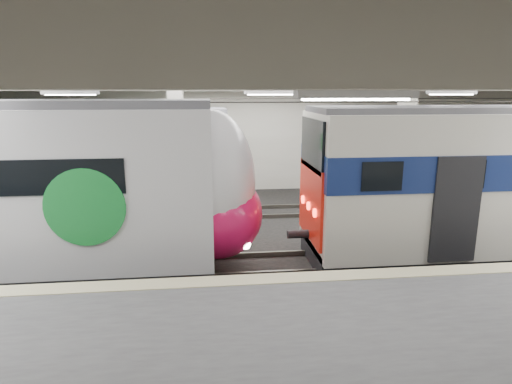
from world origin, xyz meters
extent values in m
cube|color=black|center=(0.00, 0.00, -0.05)|extent=(36.00, 24.00, 0.10)
cube|color=silver|center=(0.00, 0.00, 5.55)|extent=(36.00, 24.00, 0.20)
cube|color=beige|center=(0.00, 10.00, 2.75)|extent=(30.00, 0.10, 5.50)
cube|color=beige|center=(0.00, -3.25, 1.11)|extent=(30.00, 0.50, 0.02)
cube|color=beige|center=(-3.00, 3.00, 2.75)|extent=(0.50, 0.50, 5.50)
cube|color=beige|center=(5.00, 3.00, 2.75)|extent=(0.50, 0.50, 5.50)
cube|color=beige|center=(0.00, 0.00, 5.25)|extent=(30.00, 18.00, 0.50)
cube|color=#59544C|center=(0.00, 0.00, 0.08)|extent=(30.00, 1.52, 0.16)
cube|color=#59544C|center=(0.00, 5.50, 0.08)|extent=(30.00, 1.52, 0.16)
cylinder|color=black|center=(0.00, 0.00, 4.70)|extent=(30.00, 0.03, 0.03)
cylinder|color=black|center=(0.00, 5.50, 4.70)|extent=(30.00, 0.03, 0.03)
cube|color=white|center=(0.00, -2.00, 4.92)|extent=(26.00, 8.40, 0.12)
ellipsoid|color=silver|center=(-1.88, 0.00, 2.54)|extent=(2.40, 2.97, 3.99)
ellipsoid|color=#C41048|center=(-1.76, 0.00, 1.64)|extent=(2.55, 3.03, 2.44)
cylinder|color=#188833|center=(-4.86, -1.54, 2.33)|extent=(1.88, 0.06, 1.88)
cube|color=red|center=(0.91, 0.00, 1.91)|extent=(0.08, 2.56, 2.15)
cube|color=black|center=(0.91, 0.00, 3.55)|extent=(0.08, 2.41, 1.41)
cube|color=silver|center=(-8.00, 5.50, 2.33)|extent=(13.57, 3.20, 3.66)
cube|color=#188833|center=(-8.00, 5.50, 2.81)|extent=(13.61, 3.26, 0.77)
cube|color=#4C4C51|center=(-8.00, 5.50, 4.25)|extent=(13.55, 2.72, 0.16)
cube|color=black|center=(-8.00, 5.50, 0.30)|extent=(13.56, 2.91, 0.60)
camera|label=1|loc=(-1.92, -11.57, 4.99)|focal=30.00mm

